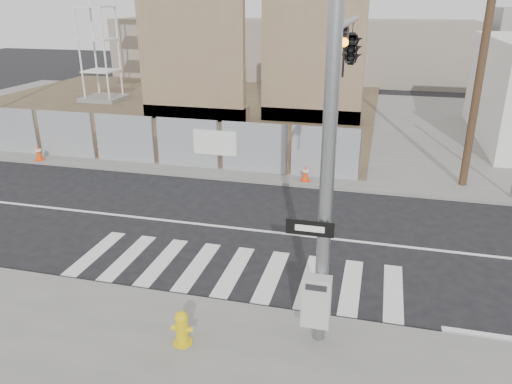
% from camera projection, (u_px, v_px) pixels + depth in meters
% --- Properties ---
extents(ground, '(100.00, 100.00, 0.00)m').
position_uv_depth(ground, '(257.00, 231.00, 15.14)').
color(ground, black).
rests_on(ground, ground).
extents(sidewalk_far, '(50.00, 20.00, 0.12)m').
position_uv_depth(sidewalk_far, '(319.00, 124.00, 27.77)').
color(sidewalk_far, slate).
rests_on(sidewalk_far, ground).
extents(signal_pole, '(0.96, 5.87, 7.00)m').
position_uv_depth(signal_pole, '(344.00, 86.00, 10.99)').
color(signal_pole, gray).
rests_on(signal_pole, sidewalk_near).
extents(chain_link_fence, '(24.60, 0.04, 2.00)m').
position_uv_depth(chain_link_fence, '(62.00, 134.00, 21.56)').
color(chain_link_fence, gray).
rests_on(chain_link_fence, sidewalk_far).
extents(concrete_wall_left, '(6.00, 1.30, 8.00)m').
position_uv_depth(concrete_wall_left, '(192.00, 61.00, 27.36)').
color(concrete_wall_left, '#7B5F4A').
rests_on(concrete_wall_left, sidewalk_far).
extents(concrete_wall_right, '(5.50, 1.30, 8.00)m').
position_uv_depth(concrete_wall_right, '(312.00, 63.00, 26.76)').
color(concrete_wall_right, '#7B5F4A').
rests_on(concrete_wall_right, sidewalk_far).
extents(utility_pole_right, '(1.60, 0.28, 10.00)m').
position_uv_depth(utility_pole_right, '(485.00, 43.00, 16.74)').
color(utility_pole_right, '#4A3222').
rests_on(utility_pole_right, sidewalk_far).
extents(fire_hydrant, '(0.49, 0.49, 0.74)m').
position_uv_depth(fire_hydrant, '(182.00, 328.00, 9.87)').
color(fire_hydrant, gold).
rests_on(fire_hydrant, sidewalk_near).
extents(traffic_cone_b, '(0.47, 0.47, 0.69)m').
position_uv_depth(traffic_cone_b, '(39.00, 153.00, 21.26)').
color(traffic_cone_b, '#E83F0C').
rests_on(traffic_cone_b, sidewalk_far).
extents(traffic_cone_c, '(0.51, 0.51, 0.75)m').
position_uv_depth(traffic_cone_c, '(101.00, 149.00, 21.70)').
color(traffic_cone_c, orange).
rests_on(traffic_cone_c, sidewalk_far).
extents(traffic_cone_d, '(0.41, 0.41, 0.63)m').
position_uv_depth(traffic_cone_d, '(305.00, 173.00, 18.83)').
color(traffic_cone_d, red).
rests_on(traffic_cone_d, sidewalk_far).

